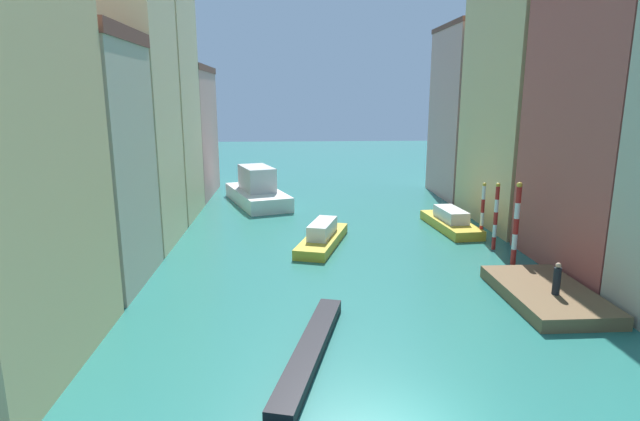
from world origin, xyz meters
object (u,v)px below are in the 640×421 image
at_px(mooring_pole_2, 483,210).
at_px(motorboat_1, 322,237).
at_px(vaporetto_white, 257,191).
at_px(waterfront_dock, 547,294).
at_px(motorboat_0, 450,222).
at_px(mooring_pole_1, 496,216).
at_px(gondola_black, 310,350).
at_px(person_on_dock, 557,280).
at_px(mooring_pole_0, 516,223).

bearing_deg(mooring_pole_2, motorboat_1, -175.25).
xyz_separation_m(mooring_pole_2, vaporetto_white, (-16.77, 13.13, -0.82)).
bearing_deg(waterfront_dock, motorboat_0, 91.89).
xyz_separation_m(waterfront_dock, mooring_pole_1, (0.77, 8.69, 1.97)).
height_order(gondola_black, motorboat_1, motorboat_1).
relative_size(waterfront_dock, person_on_dock, 4.47).
distance_m(vaporetto_white, gondola_black, 29.55).
xyz_separation_m(mooring_pole_2, motorboat_1, (-11.48, -0.95, -1.48)).
distance_m(waterfront_dock, gondola_black, 12.99).
height_order(mooring_pole_0, motorboat_0, mooring_pole_0).
relative_size(motorboat_0, motorboat_1, 0.96).
bearing_deg(person_on_dock, waterfront_dock, 89.88).
bearing_deg(waterfront_dock, gondola_black, -158.09).
distance_m(person_on_dock, mooring_pole_0, 6.51).
bearing_deg(mooring_pole_0, waterfront_dock, -97.53).
height_order(mooring_pole_0, motorboat_1, mooring_pole_0).
distance_m(gondola_black, motorboat_0, 22.20).
bearing_deg(person_on_dock, vaporetto_white, 122.20).
xyz_separation_m(waterfront_dock, motorboat_0, (-0.46, 14.09, 0.26)).
bearing_deg(waterfront_dock, mooring_pole_2, 85.50).
bearing_deg(mooring_pole_2, person_on_dock, -94.22).
bearing_deg(mooring_pole_2, motorboat_0, 115.92).
height_order(mooring_pole_0, gondola_black, mooring_pole_0).
relative_size(mooring_pole_2, vaporetto_white, 0.38).
bearing_deg(motorboat_1, person_on_dock, -46.44).
relative_size(vaporetto_white, gondola_black, 1.19).
height_order(person_on_dock, vaporetto_white, vaporetto_white).
distance_m(vaporetto_white, motorboat_1, 15.05).
height_order(waterfront_dock, motorboat_0, motorboat_0).
relative_size(gondola_black, motorboat_0, 1.21).
bearing_deg(person_on_dock, gondola_black, -161.34).
relative_size(mooring_pole_0, gondola_black, 0.56).
height_order(mooring_pole_0, vaporetto_white, mooring_pole_0).
bearing_deg(person_on_dock, mooring_pole_1, 85.35).
distance_m(mooring_pole_1, gondola_black, 18.75).
bearing_deg(waterfront_dock, vaporetto_white, 123.02).
height_order(gondola_black, motorboat_0, motorboat_0).
bearing_deg(gondola_black, mooring_pole_0, 39.19).
bearing_deg(mooring_pole_0, mooring_pole_2, 88.47).
distance_m(waterfront_dock, mooring_pole_0, 6.07).
bearing_deg(motorboat_1, mooring_pole_1, -8.35).
bearing_deg(waterfront_dock, mooring_pole_0, 82.47).
distance_m(waterfront_dock, motorboat_1, 14.81).
height_order(waterfront_dock, mooring_pole_0, mooring_pole_0).
height_order(mooring_pole_2, motorboat_1, mooring_pole_2).
bearing_deg(motorboat_1, mooring_pole_2, 4.75).
bearing_deg(mooring_pole_1, mooring_pole_2, 87.35).
relative_size(mooring_pole_2, motorboat_1, 0.52).
relative_size(waterfront_dock, gondola_black, 0.79).
bearing_deg(vaporetto_white, person_on_dock, -57.80).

